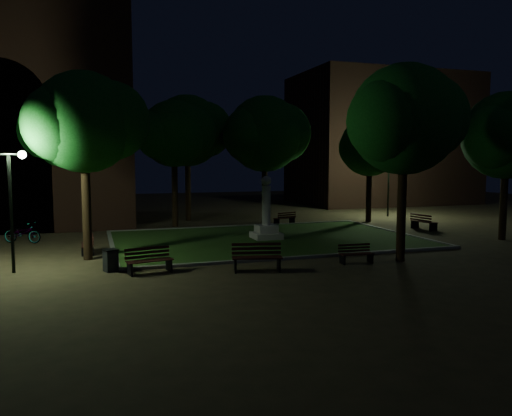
{
  "coord_description": "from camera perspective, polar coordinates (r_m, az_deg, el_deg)",
  "views": [
    {
      "loc": [
        -8.41,
        -21.85,
        4.07
      ],
      "look_at": [
        -0.88,
        1.0,
        1.76
      ],
      "focal_mm": 35.0,
      "sensor_mm": 36.0,
      "label": 1
    }
  ],
  "objects": [
    {
      "name": "ground",
      "position": [
        23.76,
        2.78,
        -4.39
      ],
      "size": [
        80.0,
        80.0,
        0.0
      ],
      "primitive_type": "plane",
      "color": "#3F341F"
    },
    {
      "name": "lawn",
      "position": [
        25.61,
        1.17,
        -3.57
      ],
      "size": [
        15.0,
        10.0,
        0.08
      ],
      "primitive_type": "cube",
      "color": "#294E18",
      "rests_on": "ground"
    },
    {
      "name": "lawn_kerb",
      "position": [
        25.61,
        1.17,
        -3.53
      ],
      "size": [
        15.4,
        10.4,
        0.12
      ],
      "color": "slate",
      "rests_on": "ground"
    },
    {
      "name": "monument",
      "position": [
        25.48,
        1.18,
        -1.54
      ],
      "size": [
        1.4,
        1.4,
        3.2
      ],
      "color": "#AFA79E",
      "rests_on": "lawn"
    },
    {
      "name": "building_far",
      "position": [
        49.52,
        14.13,
        7.55
      ],
      "size": [
        16.0,
        10.0,
        12.0
      ],
      "primitive_type": "cube",
      "color": "#412519",
      "rests_on": "ground"
    },
    {
      "name": "tree_west",
      "position": [
        21.41,
        -18.83,
        9.24
      ],
      "size": [
        5.01,
        4.09,
        7.64
      ],
      "color": "black",
      "rests_on": "ground"
    },
    {
      "name": "tree_north_wl",
      "position": [
        30.92,
        -9.19,
        8.37
      ],
      "size": [
        4.96,
        4.05,
        7.7
      ],
      "color": "black",
      "rests_on": "ground"
    },
    {
      "name": "tree_north_er",
      "position": [
        32.68,
        1.19,
        8.46
      ],
      "size": [
        6.04,
        4.93,
        8.23
      ],
      "color": "black",
      "rests_on": "ground"
    },
    {
      "name": "tree_ne",
      "position": [
        33.75,
        13.03,
        6.88
      ],
      "size": [
        4.82,
        3.94,
        6.95
      ],
      "color": "black",
      "rests_on": "ground"
    },
    {
      "name": "tree_east",
      "position": [
        28.45,
        26.89,
        7.4
      ],
      "size": [
        5.41,
        4.41,
        7.52
      ],
      "color": "black",
      "rests_on": "ground"
    },
    {
      "name": "tree_se",
      "position": [
        20.88,
        16.81,
        9.65
      ],
      "size": [
        5.38,
        4.39,
        7.88
      ],
      "color": "black",
      "rests_on": "ground"
    },
    {
      "name": "tree_nw",
      "position": [
        31.28,
        -20.22,
        8.37
      ],
      "size": [
        6.49,
        5.3,
        8.48
      ],
      "color": "black",
      "rests_on": "ground"
    },
    {
      "name": "tree_far_north",
      "position": [
        33.87,
        -7.68,
        8.74
      ],
      "size": [
        5.82,
        4.75,
        8.4
      ],
      "color": "black",
      "rests_on": "ground"
    },
    {
      "name": "lamppost_sw",
      "position": [
        19.86,
        -26.3,
        2.08
      ],
      "size": [
        1.18,
        0.28,
        4.41
      ],
      "color": "black",
      "rests_on": "ground"
    },
    {
      "name": "lamppost_nw",
      "position": [
        32.78,
        -21.63,
        2.88
      ],
      "size": [
        1.18,
        0.28,
        3.93
      ],
      "color": "black",
      "rests_on": "ground"
    },
    {
      "name": "lamppost_ne",
      "position": [
        37.37,
        14.92,
        3.59
      ],
      "size": [
        1.18,
        0.28,
        4.19
      ],
      "color": "black",
      "rests_on": "ground"
    },
    {
      "name": "bench_near_left",
      "position": [
        18.46,
        0.1,
        -5.75
      ],
      "size": [
        1.93,
        1.03,
        1.01
      ],
      "rotation": [
        0.0,
        0.0,
        -0.22
      ],
      "color": "black",
      "rests_on": "ground"
    },
    {
      "name": "bench_near_right",
      "position": [
        20.23,
        11.34,
        -5.22
      ],
      "size": [
        1.39,
        0.57,
        0.75
      ],
      "rotation": [
        0.0,
        0.0,
        -0.07
      ],
      "color": "black",
      "rests_on": "ground"
    },
    {
      "name": "bench_west_near",
      "position": [
        18.56,
        -12.12,
        -5.96
      ],
      "size": [
        1.74,
        0.88,
        0.91
      ],
      "rotation": [
        0.0,
        0.0,
        0.19
      ],
      "color": "black",
      "rests_on": "ground"
    },
    {
      "name": "bench_left_side",
      "position": [
        23.04,
        -18.58,
        -4.04
      ],
      "size": [
        0.53,
        1.45,
        0.79
      ],
      "rotation": [
        0.0,
        0.0,
        -1.55
      ],
      "color": "black",
      "rests_on": "ground"
    },
    {
      "name": "bench_right_side",
      "position": [
        30.92,
        18.56,
        -1.56
      ],
      "size": [
        0.8,
        1.74,
        0.92
      ],
      "rotation": [
        0.0,
        0.0,
        1.71
      ],
      "color": "black",
      "rests_on": "ground"
    },
    {
      "name": "bench_far_side",
      "position": [
        31.71,
        3.34,
        -1.21
      ],
      "size": [
        1.54,
        0.94,
        0.8
      ],
      "rotation": [
        0.0,
        0.0,
        3.46
      ],
      "color": "black",
      "rests_on": "ground"
    },
    {
      "name": "trash_bin",
      "position": [
        19.14,
        -16.29,
        -5.74
      ],
      "size": [
        0.62,
        0.62,
        0.83
      ],
      "color": "black",
      "rests_on": "ground"
    },
    {
      "name": "bicycle",
      "position": [
        27.12,
        -25.15,
        -2.58
      ],
      "size": [
        2.04,
        1.46,
        1.02
      ],
      "primitive_type": "imported",
      "rotation": [
        0.0,
        0.0,
        1.11
      ],
      "color": "black",
      "rests_on": "ground"
    }
  ]
}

